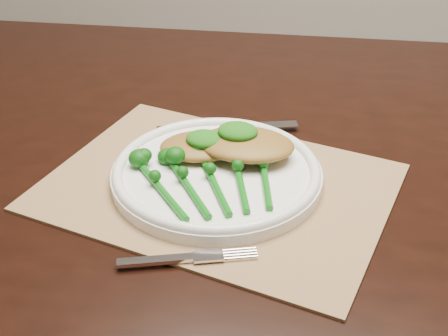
% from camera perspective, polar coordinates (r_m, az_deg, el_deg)
% --- Properties ---
extents(dining_table, '(1.69, 1.07, 0.75)m').
position_cam_1_polar(dining_table, '(1.16, 6.21, -13.90)').
color(dining_table, black).
rests_on(dining_table, ground).
extents(placemat, '(0.49, 0.40, 0.00)m').
position_cam_1_polar(placemat, '(0.82, -0.59, -1.72)').
color(placemat, '#94714B').
rests_on(placemat, dining_table).
extents(dinner_plate, '(0.28, 0.28, 0.03)m').
position_cam_1_polar(dinner_plate, '(0.82, -0.68, -0.42)').
color(dinner_plate, white).
rests_on(dinner_plate, placemat).
extents(knife, '(0.21, 0.09, 0.01)m').
position_cam_1_polar(knife, '(0.95, -0.94, 3.69)').
color(knife, silver).
rests_on(knife, placemat).
extents(fork, '(0.15, 0.07, 0.00)m').
position_cam_1_polar(fork, '(0.70, -2.50, -8.13)').
color(fork, silver).
rests_on(fork, placemat).
extents(chicken_fillet_left, '(0.14, 0.11, 0.02)m').
position_cam_1_polar(chicken_fillet_left, '(0.85, -2.07, 2.03)').
color(chicken_fillet_left, olive).
rests_on(chicken_fillet_left, dinner_plate).
extents(chicken_fillet_right, '(0.14, 0.10, 0.03)m').
position_cam_1_polar(chicken_fillet_right, '(0.84, 1.99, 2.18)').
color(chicken_fillet_right, olive).
rests_on(chicken_fillet_right, dinner_plate).
extents(pesto_dollop_left, '(0.05, 0.04, 0.02)m').
position_cam_1_polar(pesto_dollop_left, '(0.84, -1.79, 2.66)').
color(pesto_dollop_left, '#104C0A').
rests_on(pesto_dollop_left, chicken_fillet_left).
extents(pesto_dollop_right, '(0.05, 0.05, 0.02)m').
position_cam_1_polar(pesto_dollop_right, '(0.84, 1.26, 3.37)').
color(pesto_dollop_right, '#104C0A').
rests_on(pesto_dollop_right, chicken_fillet_right).
extents(broccolini_bundle, '(0.22, 0.23, 0.04)m').
position_cam_1_polar(broccolini_bundle, '(0.79, -0.90, -1.41)').
color(broccolini_bundle, '#0B5A0F').
rests_on(broccolini_bundle, dinner_plate).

